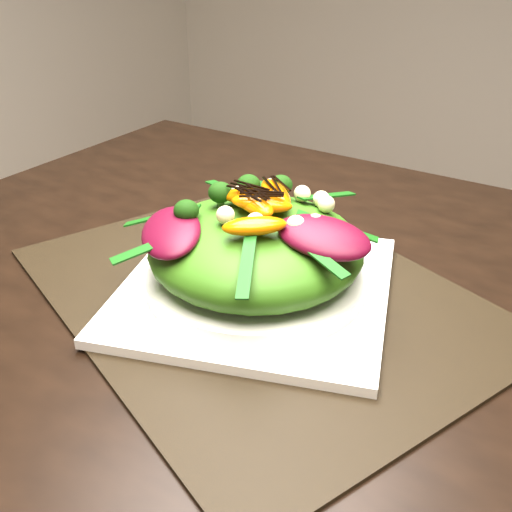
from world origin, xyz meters
The scene contains 9 objects.
placemat centered at (-0.30, 0.01, 0.75)m, with size 0.47×0.36×0.00m, color black.
plate_base centered at (-0.30, 0.01, 0.76)m, with size 0.26×0.26×0.01m, color white.
salad_bowl centered at (-0.30, 0.01, 0.77)m, with size 0.22×0.22×0.02m, color white.
lettuce_mound centered at (-0.30, 0.01, 0.80)m, with size 0.21×0.21×0.07m, color #366713.
radicchio_leaf centered at (-0.23, 0.01, 0.84)m, with size 0.09×0.06×0.02m, color #430717.
orange_segment centered at (-0.30, 0.04, 0.85)m, with size 0.06×0.02×0.02m, color #CF5B03.
broccoli_floret centered at (-0.35, 0.03, 0.85)m, with size 0.03×0.03×0.03m, color black.
macadamia_nut centered at (-0.26, -0.04, 0.84)m, with size 0.02×0.02×0.02m, color beige.
balsamic_drizzle centered at (-0.30, 0.04, 0.86)m, with size 0.04×0.00×0.00m, color black.
Camera 1 is at (-0.02, -0.42, 1.08)m, focal length 42.00 mm.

